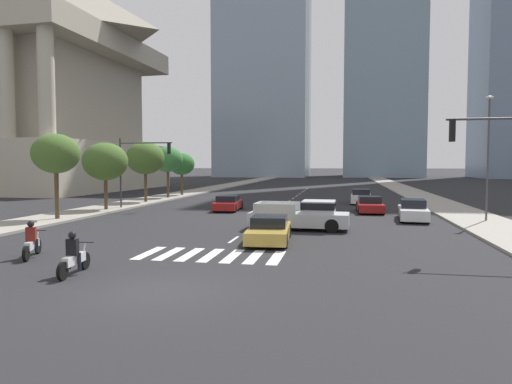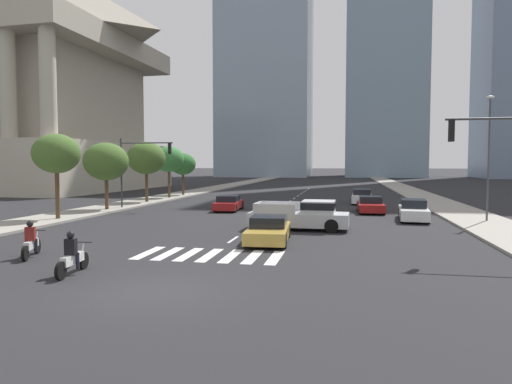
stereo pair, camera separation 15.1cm
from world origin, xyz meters
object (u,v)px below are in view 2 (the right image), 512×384
Objects in this scene: sedan_white_0 at (413,211)px; street_tree_second at (106,162)px; street_lamp_east at (489,149)px; pickup_truck at (304,215)px; sedan_white_1 at (362,197)px; motorcycle_trailing at (72,257)px; traffic_signal_far at (140,160)px; sedan_red_2 at (370,205)px; street_tree_nearest at (56,154)px; sedan_gold_4 at (269,230)px; street_tree_fifth at (183,164)px; traffic_signal_near at (507,155)px; sedan_red_3 at (229,203)px; motorcycle_lead at (31,243)px; street_tree_fourth at (169,159)px; street_tree_third at (146,158)px.

sedan_white_0 is 0.93× the size of street_tree_second.
street_lamp_east is at bearing -4.79° from street_tree_second.
sedan_white_1 is (3.88, 18.47, -0.19)m from pickup_truck.
traffic_signal_far reaches higher than motorcycle_trailing.
street_tree_nearest is at bearing -67.43° from sedan_red_2.
traffic_signal_far is at bearing 39.50° from street_tree_second.
sedan_gold_4 is at bearing -142.22° from street_lamp_east.
traffic_signal_near is at bearing -51.59° from street_tree_fifth.
traffic_signal_near reaches higher than pickup_truck.
sedan_gold_4 reaches higher than sedan_red_3.
pickup_truck is at bearing -66.25° from motorcycle_lead.
sedan_gold_4 is 19.11m from traffic_signal_far.
street_tree_fourth is (-14.99, 25.22, 3.67)m from sedan_gold_4.
street_tree_fifth is (0.00, 24.06, -0.68)m from street_tree_nearest.
traffic_signal_far reaches higher than sedan_gold_4.
street_tree_second is at bearing 100.39° from sedan_red_3.
street_tree_fourth is (-23.06, 14.99, 3.61)m from sedan_white_0.
sedan_gold_4 is at bearing -78.75° from motorcycle_lead.
street_lamp_east is at bearing 123.94° from sedan_gold_4.
traffic_signal_far is 0.73× the size of street_lamp_east.
traffic_signal_near reaches higher than sedan_red_3.
traffic_signal_far is (-20.95, 3.44, 3.44)m from sedan_white_0.
motorcycle_lead is 24.68m from sedan_red_2.
traffic_signal_far is at bearing 13.24° from motorcycle_trailing.
street_tree_nearest reaches higher than sedan_white_1.
street_tree_fifth is at bearing 143.95° from street_lamp_east.
sedan_gold_4 is 0.83× the size of traffic_signal_near.
traffic_signal_far is (-14.18, 9.28, 3.26)m from pickup_truck.
street_tree_fifth is (-9.40, 15.38, 3.15)m from sedan_red_3.
street_lamp_east is 1.49× the size of street_tree_second.
sedan_white_1 is at bearing 26.98° from traffic_signal_far.
street_tree_fourth is at bearing 37.23° from sedan_red_3.
street_lamp_east reaches higher than street_tree_fifth.
sedan_white_1 is at bearing -179.06° from sedan_red_2.
sedan_gold_4 is at bearing -33.53° from sedan_white_0.
pickup_truck is at bearing -42.81° from street_tree_third.
street_tree_second is (-16.28, 7.54, 3.10)m from pickup_truck.
street_tree_nearest is (-20.17, -17.32, 3.76)m from sedan_white_1.
sedan_red_3 is 0.80× the size of traffic_signal_far.
sedan_red_3 is 0.80× the size of street_tree_third.
sedan_white_0 is at bearing -21.86° from street_tree_third.
street_tree_nearest is 6.40m from street_tree_second.
traffic_signal_far reaches higher than sedan_white_1.
sedan_white_1 is 25.32m from traffic_signal_near.
sedan_white_0 is 21.51m from traffic_signal_far.
motorcycle_trailing is at bearing -38.85° from sedan_gold_4.
motorcycle_trailing is at bearing -135.76° from street_lamp_east.
street_tree_second reaches higher than pickup_truck.
traffic_signal_far is (-22.77, 15.44, -0.01)m from traffic_signal_near.
motorcycle_lead is 35.76m from street_tree_fifth.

